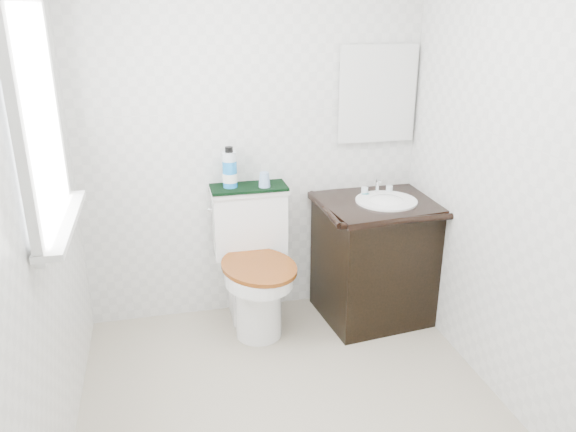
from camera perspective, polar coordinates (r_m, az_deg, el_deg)
name	(u,v)px	position (r m, az deg, el deg)	size (l,w,h in m)	color
floor	(297,418)	(3.06, 0.95, -19.87)	(2.40, 2.40, 0.00)	#A7A187
wall_back	(253,138)	(3.59, -3.62, 7.92)	(2.40, 2.40, 0.00)	silver
wall_front	(420,351)	(1.44, 13.22, -13.25)	(2.40, 2.40, 0.00)	silver
wall_left	(30,217)	(2.45, -24.74, -0.12)	(2.40, 2.40, 0.00)	silver
wall_right	(521,180)	(2.92, 22.60, 3.35)	(2.40, 2.40, 0.00)	silver
window	(36,117)	(2.59, -24.26, 9.12)	(0.02, 0.70, 0.90)	white
mirror	(377,94)	(3.74, 9.05, 12.12)	(0.50, 0.02, 0.60)	silver
toilet	(254,270)	(3.63, -3.48, -5.50)	(0.54, 0.70, 0.90)	white
vanity	(377,256)	(3.77, 9.03, -4.00)	(0.81, 0.72, 0.92)	black
trash_bin	(251,295)	(3.87, -3.75, -8.00)	(0.19, 0.16, 0.27)	silver
towel	(249,187)	(3.55, -4.01, 2.92)	(0.48, 0.22, 0.02)	black
mouthwash_bottle	(230,169)	(3.51, -5.95, 4.78)	(0.09, 0.09, 0.26)	#197FD9
cup	(264,180)	(3.52, -2.41, 3.71)	(0.07, 0.07, 0.09)	#80A6D2
soap_bar	(366,194)	(3.70, 7.88, 2.20)	(0.07, 0.04, 0.02)	#186C75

